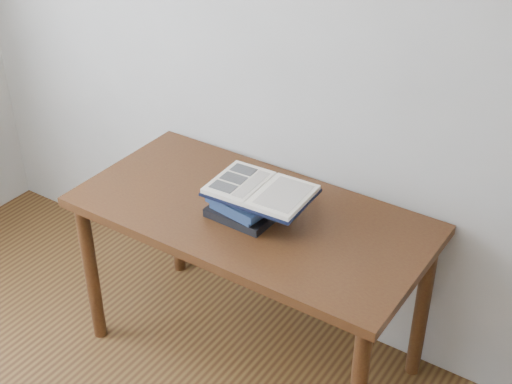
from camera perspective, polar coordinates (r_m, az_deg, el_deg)
The scene contains 3 objects.
desk at distance 2.82m, azimuth -0.40°, elevation -3.20°, with size 1.39×0.70×0.75m.
book_stack at distance 2.70m, azimuth -1.11°, elevation -1.01°, with size 0.26×0.21×0.12m.
open_book at distance 2.64m, azimuth 0.39°, elevation 0.14°, with size 0.39×0.28×0.03m.
Camera 1 is at (1.40, -0.52, 2.29)m, focal length 50.00 mm.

